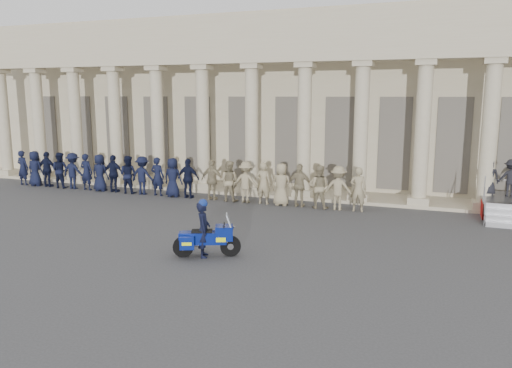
{
  "coord_description": "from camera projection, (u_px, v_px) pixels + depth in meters",
  "views": [
    {
      "loc": [
        7.28,
        -14.45,
        4.83
      ],
      "look_at": [
        0.97,
        2.49,
        1.6
      ],
      "focal_mm": 35.0,
      "sensor_mm": 36.0,
      "label": 1
    }
  ],
  "objects": [
    {
      "name": "rider",
      "position": [
        203.0,
        228.0,
        14.98
      ],
      "size": [
        0.62,
        0.73,
        1.79
      ],
      "rotation": [
        0.0,
        0.0,
        1.98
      ],
      "color": "black",
      "rests_on": "ground"
    },
    {
      "name": "officer_rank",
      "position": [
        171.0,
        177.0,
        23.9
      ],
      "size": [
        18.76,
        0.71,
        1.88
      ],
      "color": "black",
      "rests_on": "ground"
    },
    {
      "name": "motorcycle",
      "position": [
        207.0,
        238.0,
        15.04
      ],
      "size": [
        1.94,
        1.23,
        1.32
      ],
      "rotation": [
        0.0,
        0.0,
        0.41
      ],
      "color": "black",
      "rests_on": "ground"
    },
    {
      "name": "building",
      "position": [
        313.0,
        100.0,
        29.48
      ],
      "size": [
        40.0,
        12.5,
        9.0
      ],
      "color": "tan",
      "rests_on": "ground"
    },
    {
      "name": "ground",
      "position": [
        203.0,
        241.0,
        16.68
      ],
      "size": [
        90.0,
        90.0,
        0.0
      ],
      "primitive_type": "plane",
      "color": "#3B3B3D",
      "rests_on": "ground"
    }
  ]
}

